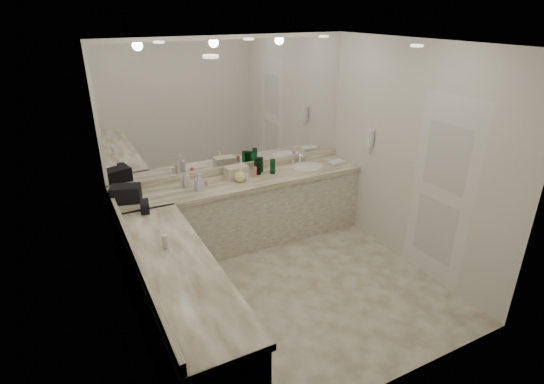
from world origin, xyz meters
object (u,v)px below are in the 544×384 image
wall_phone (369,139)px  sink (307,168)px  soap_bottle_b (199,182)px  hand_towel (337,162)px  black_toiletry_bag (126,194)px  soap_bottle_a (187,179)px  soap_bottle_c (240,175)px  cream_cosmetic_case (236,172)px

wall_phone → sink: bearing=140.4°
wall_phone → soap_bottle_b: (-2.16, 0.42, -0.34)m
wall_phone → hand_towel: size_ratio=1.09×
wall_phone → soap_bottle_b: bearing=169.1°
black_toiletry_bag → soap_bottle_a: 0.73m
wall_phone → soap_bottle_c: (-1.62, 0.45, -0.36)m
wall_phone → soap_bottle_b: wall_phone is taller
wall_phone → soap_bottle_a: wall_phone is taller
soap_bottle_a → soap_bottle_c: soap_bottle_a is taller
hand_towel → soap_bottle_a: bearing=176.2°
soap_bottle_b → soap_bottle_c: size_ratio=1.15×
cream_cosmetic_case → black_toiletry_bag: bearing=179.1°
wall_phone → soap_bottle_c: size_ratio=1.30×
hand_towel → soap_bottle_a: size_ratio=0.96×
sink → soap_bottle_a: 1.66m
sink → black_toiletry_bag: 2.38m
black_toiletry_bag → hand_towel: black_toiletry_bag is taller
soap_bottle_b → cream_cosmetic_case: bearing=17.6°
cream_cosmetic_case → hand_towel: cream_cosmetic_case is taller
cream_cosmetic_case → hand_towel: bearing=-11.8°
black_toiletry_bag → cream_cosmetic_case: black_toiletry_bag is taller
sink → cream_cosmetic_case: 1.01m
sink → cream_cosmetic_case: bearing=174.9°
cream_cosmetic_case → soap_bottle_a: bearing=176.5°
sink → hand_towel: hand_towel is taller
wall_phone → soap_bottle_a: 2.35m
soap_bottle_a → sink: bearing=-2.3°
wall_phone → cream_cosmetic_case: bearing=159.9°
soap_bottle_a → black_toiletry_bag: bearing=-173.1°
wall_phone → soap_bottle_a: size_ratio=1.04×
sink → soap_bottle_a: bearing=177.7°
soap_bottle_b → soap_bottle_c: soap_bottle_b is taller
cream_cosmetic_case → soap_bottle_a: 0.65m
soap_bottle_a → wall_phone: bearing=-14.1°
soap_bottle_a → soap_bottle_c: size_ratio=1.25×
wall_phone → soap_bottle_b: 2.22m
cream_cosmetic_case → wall_phone: bearing=-25.5°
sink → cream_cosmetic_case: cream_cosmetic_case is taller
hand_towel → soap_bottle_c: 1.46m
hand_towel → soap_bottle_b: bearing=-179.6°
cream_cosmetic_case → hand_towel: size_ratio=1.26×
cream_cosmetic_case → soap_bottle_c: size_ratio=1.51×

